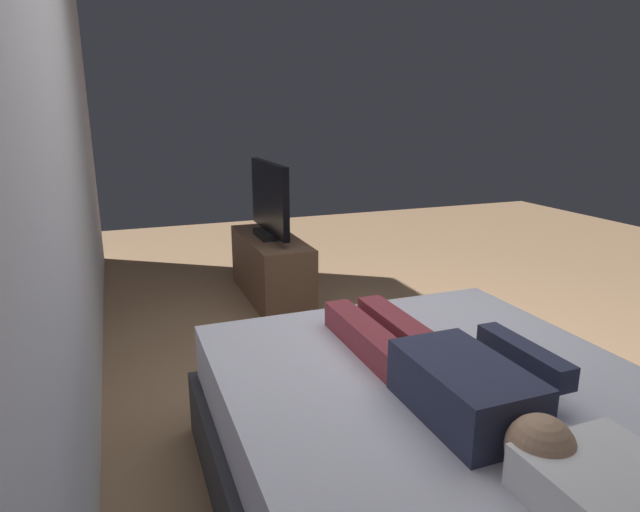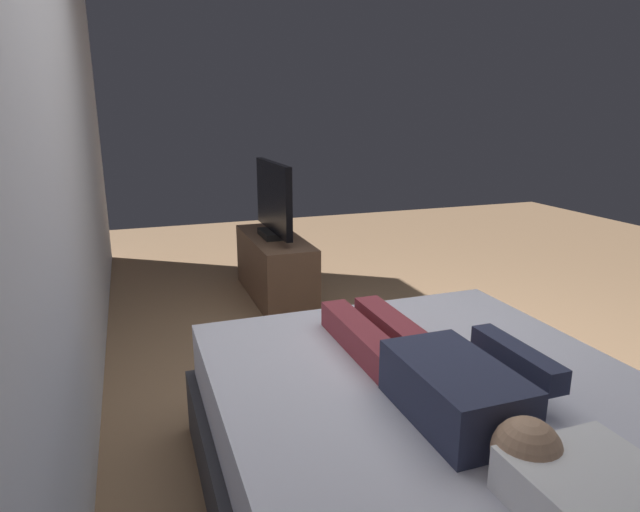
% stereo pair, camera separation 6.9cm
% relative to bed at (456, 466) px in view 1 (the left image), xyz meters
% --- Properties ---
extents(ground_plane, '(10.00, 10.00, 0.00)m').
position_rel_bed_xyz_m(ground_plane, '(0.82, -0.35, -0.26)').
color(ground_plane, '#8C6B4C').
extents(back_wall, '(6.40, 0.10, 2.80)m').
position_rel_bed_xyz_m(back_wall, '(1.22, 1.25, 1.14)').
color(back_wall, silver).
rests_on(back_wall, ground).
extents(bed, '(1.95, 1.59, 0.54)m').
position_rel_bed_xyz_m(bed, '(0.00, 0.00, 0.00)').
color(bed, '#333338').
rests_on(bed, ground).
extents(pillow, '(0.48, 0.34, 0.12)m').
position_rel_bed_xyz_m(pillow, '(-0.65, 0.00, 0.34)').
color(pillow, white).
rests_on(pillow, bed).
extents(person, '(1.26, 0.46, 0.18)m').
position_rel_bed_xyz_m(person, '(0.03, 0.06, 0.36)').
color(person, '#2D334C').
rests_on(person, bed).
extents(remote, '(0.15, 0.04, 0.02)m').
position_rel_bed_xyz_m(remote, '(0.18, -0.35, 0.29)').
color(remote, black).
rests_on(remote, bed).
extents(tv_stand, '(1.10, 0.40, 0.50)m').
position_rel_bed_xyz_m(tv_stand, '(2.67, -0.09, -0.01)').
color(tv_stand, brown).
rests_on(tv_stand, ground).
extents(tv, '(0.88, 0.20, 0.59)m').
position_rel_bed_xyz_m(tv, '(2.67, -0.09, 0.52)').
color(tv, black).
rests_on(tv, tv_stand).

